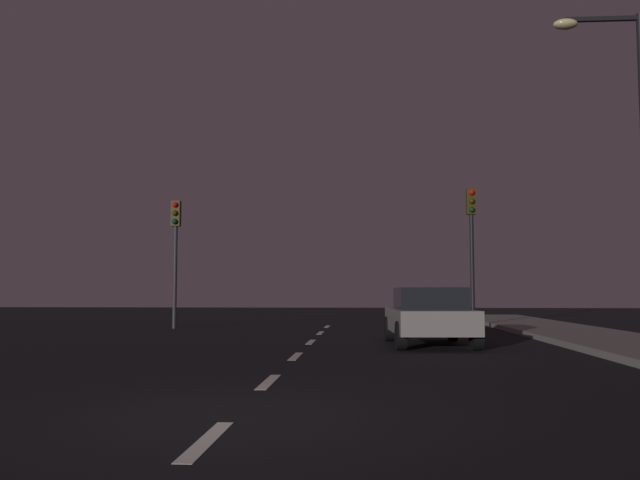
% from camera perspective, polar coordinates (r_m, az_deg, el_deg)
% --- Properties ---
extents(ground_plane, '(80.00, 80.00, 0.00)m').
position_cam_1_polar(ground_plane, '(14.18, -1.84, -9.67)').
color(ground_plane, black).
extents(lane_stripe_nearest, '(0.16, 1.60, 0.01)m').
position_cam_1_polar(lane_stripe_nearest, '(6.15, -9.66, -16.50)').
color(lane_stripe_nearest, silver).
rests_on(lane_stripe_nearest, ground_plane).
extents(lane_stripe_second, '(0.16, 1.60, 0.01)m').
position_cam_1_polar(lane_stripe_second, '(9.84, -4.40, -11.97)').
color(lane_stripe_second, silver).
rests_on(lane_stripe_second, ground_plane).
extents(lane_stripe_third, '(0.16, 1.60, 0.01)m').
position_cam_1_polar(lane_stripe_third, '(13.59, -2.09, -9.88)').
color(lane_stripe_third, silver).
rests_on(lane_stripe_third, ground_plane).
extents(lane_stripe_fourth, '(0.16, 1.60, 0.01)m').
position_cam_1_polar(lane_stripe_fourth, '(17.36, -0.79, -8.70)').
color(lane_stripe_fourth, silver).
rests_on(lane_stripe_fourth, ground_plane).
extents(lane_stripe_fifth, '(0.16, 1.60, 0.01)m').
position_cam_1_polar(lane_stripe_fifth, '(21.14, 0.04, -7.93)').
color(lane_stripe_fifth, silver).
rests_on(lane_stripe_fifth, ground_plane).
extents(lane_stripe_sixth, '(0.16, 1.60, 0.01)m').
position_cam_1_polar(lane_stripe_sixth, '(24.93, 0.61, -7.40)').
color(lane_stripe_sixth, silver).
rests_on(lane_stripe_sixth, ground_plane).
extents(traffic_signal_left, '(0.32, 0.38, 4.51)m').
position_cam_1_polar(traffic_signal_left, '(24.17, -12.24, 0.15)').
color(traffic_signal_left, '#2D2D30').
rests_on(traffic_signal_left, ground_plane).
extents(traffic_signal_right, '(0.32, 0.38, 4.85)m').
position_cam_1_polar(traffic_signal_right, '(23.54, 12.82, 0.82)').
color(traffic_signal_right, black).
rests_on(traffic_signal_right, ground_plane).
extents(car_stopped_ahead, '(2.08, 4.04, 1.39)m').
position_cam_1_polar(car_stopped_ahead, '(16.51, 9.29, -6.38)').
color(car_stopped_ahead, gray).
rests_on(car_stopped_ahead, ground_plane).
extents(street_lamp_right, '(2.07, 0.36, 7.73)m').
position_cam_1_polar(street_lamp_right, '(16.97, 25.03, 7.31)').
color(street_lamp_right, black).
rests_on(street_lamp_right, ground_plane).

